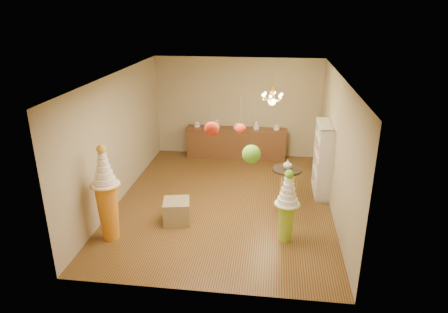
# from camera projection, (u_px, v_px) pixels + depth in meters

# --- Properties ---
(floor) EXTENTS (6.50, 6.50, 0.00)m
(floor) POSITION_uv_depth(u_px,v_px,m) (224.00, 201.00, 9.61)
(floor) COLOR brown
(floor) RESTS_ON ground
(ceiling) EXTENTS (6.50, 6.50, 0.00)m
(ceiling) POSITION_uv_depth(u_px,v_px,m) (224.00, 76.00, 8.54)
(ceiling) COLOR silver
(ceiling) RESTS_ON ground
(wall_back) EXTENTS (5.00, 0.04, 3.00)m
(wall_back) POSITION_uv_depth(u_px,v_px,m) (237.00, 108.00, 12.09)
(wall_back) COLOR tan
(wall_back) RESTS_ON ground
(wall_front) EXTENTS (5.00, 0.04, 3.00)m
(wall_front) POSITION_uv_depth(u_px,v_px,m) (197.00, 211.00, 6.07)
(wall_front) COLOR tan
(wall_front) RESTS_ON ground
(wall_left) EXTENTS (0.04, 6.50, 3.00)m
(wall_left) POSITION_uv_depth(u_px,v_px,m) (119.00, 138.00, 9.37)
(wall_left) COLOR tan
(wall_left) RESTS_ON ground
(wall_right) EXTENTS (0.04, 6.50, 3.00)m
(wall_right) POSITION_uv_depth(u_px,v_px,m) (337.00, 147.00, 8.78)
(wall_right) COLOR tan
(wall_right) RESTS_ON ground
(pedestal_green) EXTENTS (0.59, 0.59, 1.52)m
(pedestal_green) POSITION_uv_depth(u_px,v_px,m) (287.00, 212.00, 7.82)
(pedestal_green) COLOR #9CC62B
(pedestal_green) RESTS_ON floor
(pedestal_orange) EXTENTS (0.66, 0.66, 2.01)m
(pedestal_orange) POSITION_uv_depth(u_px,v_px,m) (108.00, 204.00, 7.83)
(pedestal_orange) COLOR orange
(pedestal_orange) RESTS_ON floor
(burlap_riser) EXTENTS (0.65, 0.65, 0.51)m
(burlap_riser) POSITION_uv_depth(u_px,v_px,m) (177.00, 211.00, 8.62)
(burlap_riser) COLOR olive
(burlap_riser) RESTS_ON floor
(sideboard) EXTENTS (3.04, 0.54, 1.16)m
(sideboard) POSITION_uv_depth(u_px,v_px,m) (236.00, 142.00, 12.19)
(sideboard) COLOR brown
(sideboard) RESTS_ON floor
(shelving_unit) EXTENTS (0.33, 1.20, 1.80)m
(shelving_unit) POSITION_uv_depth(u_px,v_px,m) (323.00, 159.00, 9.76)
(shelving_unit) COLOR beige
(shelving_unit) RESTS_ON floor
(round_table) EXTENTS (0.77, 0.77, 0.88)m
(round_table) POSITION_uv_depth(u_px,v_px,m) (287.00, 181.00, 9.34)
(round_table) COLOR black
(round_table) RESTS_ON floor
(vase) EXTENTS (0.22, 0.22, 0.22)m
(vase) POSITION_uv_depth(u_px,v_px,m) (288.00, 164.00, 9.19)
(vase) COLOR beige
(vase) RESTS_ON round_table
(pom_red_left) EXTENTS (0.24, 0.24, 0.58)m
(pom_red_left) POSITION_uv_depth(u_px,v_px,m) (212.00, 129.00, 6.47)
(pom_red_left) COLOR #3E362D
(pom_red_left) RESTS_ON ceiling
(pom_green_mid) EXTENTS (0.33, 0.33, 1.17)m
(pom_green_mid) POSITION_uv_depth(u_px,v_px,m) (251.00, 154.00, 6.95)
(pom_green_mid) COLOR #3E362D
(pom_green_mid) RESTS_ON ceiling
(pom_red_right) EXTENTS (0.19, 0.19, 0.73)m
(pom_red_right) POSITION_uv_depth(u_px,v_px,m) (241.00, 128.00, 7.13)
(pom_red_right) COLOR #3E362D
(pom_red_right) RESTS_ON ceiling
(chandelier) EXTENTS (0.69, 0.69, 0.85)m
(chandelier) POSITION_uv_depth(u_px,v_px,m) (272.00, 99.00, 9.55)
(chandelier) COLOR #DEC24E
(chandelier) RESTS_ON ceiling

